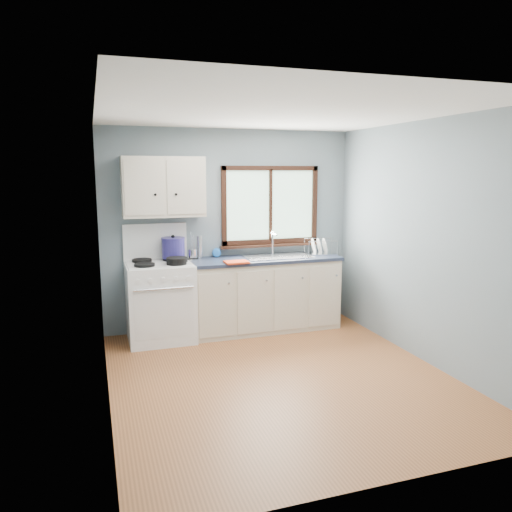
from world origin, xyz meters
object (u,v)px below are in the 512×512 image
object	(u,v)px
base_cabinets	(264,297)
sink	(278,261)
thermos	(200,247)
skillet	(177,260)
utensil_crock	(193,254)
stockpot	(173,248)
dish_rack	(320,250)
gas_range	(160,299)

from	to	relation	value
base_cabinets	sink	bearing A→B (deg)	-0.13
thermos	sink	bearing A→B (deg)	-11.27
base_cabinets	sink	xyz separation A→B (m)	(0.18, -0.00, 0.45)
skillet	utensil_crock	distance (m)	0.35
utensil_crock	stockpot	bearing A→B (deg)	178.03
sink	dish_rack	distance (m)	0.61
utensil_crock	thermos	world-z (taller)	utensil_crock
gas_range	dish_rack	distance (m)	2.14
gas_range	skillet	distance (m)	0.55
base_cabinets	stockpot	xyz separation A→B (m)	(-1.11, 0.11, 0.67)
gas_range	dish_rack	size ratio (longest dim) A/B	3.07
gas_range	thermos	bearing A→B (deg)	21.61
sink	skillet	bearing A→B (deg)	-172.55
stockpot	gas_range	bearing A→B (deg)	-146.87
base_cabinets	utensil_crock	xyz separation A→B (m)	(-0.88, 0.10, 0.58)
base_cabinets	dish_rack	distance (m)	0.96
sink	stockpot	size ratio (longest dim) A/B	2.27
stockpot	sink	bearing A→B (deg)	-4.68
thermos	skillet	bearing A→B (deg)	-133.24
sink	utensil_crock	size ratio (longest dim) A/B	2.48
gas_range	utensil_crock	distance (m)	0.66
stockpot	base_cabinets	bearing A→B (deg)	-5.41
skillet	stockpot	bearing A→B (deg)	90.54
thermos	dish_rack	xyz separation A→B (m)	(1.56, -0.15, -0.09)
sink	stockpot	world-z (taller)	stockpot
skillet	stockpot	world-z (taller)	stockpot
sink	utensil_crock	xyz separation A→B (m)	(-1.06, 0.10, 0.13)
sink	dish_rack	xyz separation A→B (m)	(0.60, 0.04, 0.11)
gas_range	stockpot	bearing A→B (deg)	33.13
sink	thermos	bearing A→B (deg)	168.73
thermos	stockpot	bearing A→B (deg)	-165.89
skillet	thermos	world-z (taller)	thermos
utensil_crock	dish_rack	distance (m)	1.67
sink	skillet	world-z (taller)	sink
thermos	base_cabinets	bearing A→B (deg)	-13.76
gas_range	sink	world-z (taller)	gas_range
skillet	thermos	distance (m)	0.50
base_cabinets	skillet	world-z (taller)	skillet
gas_range	utensil_crock	bearing A→B (deg)	15.44
gas_range	dish_rack	bearing A→B (deg)	1.68
stockpot	skillet	bearing A→B (deg)	-90.23
gas_range	stockpot	xyz separation A→B (m)	(0.19, 0.12, 0.59)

